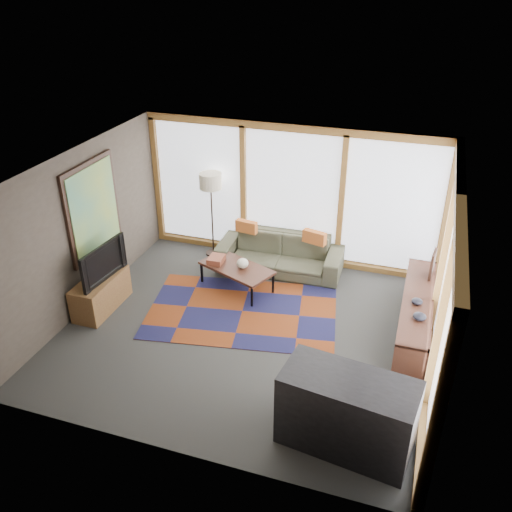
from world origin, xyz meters
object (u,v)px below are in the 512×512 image
(floor_lamp, at_px, (212,215))
(television, at_px, (99,261))
(sofa, at_px, (280,254))
(coffee_table, at_px, (237,277))
(bookshelf, at_px, (415,315))
(tv_console, at_px, (101,293))
(bar_counter, at_px, (347,413))

(floor_lamp, height_order, television, floor_lamp)
(sofa, distance_m, floor_lamp, 1.48)
(sofa, xyz_separation_m, coffee_table, (-0.53, -0.84, -0.12))
(coffee_table, relative_size, bookshelf, 0.51)
(tv_console, bearing_deg, sofa, 41.19)
(coffee_table, distance_m, television, 2.33)
(bookshelf, height_order, tv_console, bookshelf)
(floor_lamp, distance_m, television, 2.47)
(coffee_table, xyz_separation_m, television, (-1.86, -1.23, 0.65))
(bookshelf, relative_size, bar_counter, 1.61)
(bookshelf, distance_m, television, 4.99)
(floor_lamp, xyz_separation_m, bar_counter, (3.25, -3.88, -0.34))
(sofa, height_order, bar_counter, bar_counter)
(floor_lamp, height_order, bookshelf, floor_lamp)
(coffee_table, bearing_deg, sofa, 57.79)
(coffee_table, bearing_deg, floor_lamp, 130.06)
(bookshelf, bearing_deg, sofa, 154.27)
(bookshelf, distance_m, tv_console, 4.98)
(sofa, bearing_deg, bookshelf, -27.76)
(coffee_table, relative_size, television, 1.20)
(coffee_table, xyz_separation_m, bar_counter, (2.39, -2.86, 0.27))
(floor_lamp, relative_size, bar_counter, 1.09)
(television, bearing_deg, bookshelf, -74.21)
(tv_console, height_order, television, television)
(floor_lamp, relative_size, television, 1.58)
(tv_console, bearing_deg, bookshelf, 10.56)
(sofa, distance_m, television, 3.21)
(tv_console, relative_size, television, 1.06)
(bar_counter, bearing_deg, tv_console, 167.40)
(coffee_table, height_order, tv_console, tv_console)
(tv_console, bearing_deg, coffee_table, 34.06)
(sofa, height_order, tv_console, sofa)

